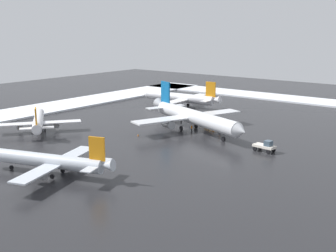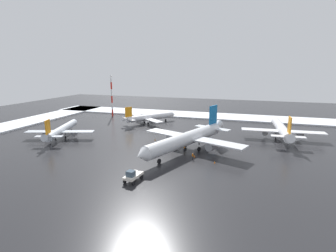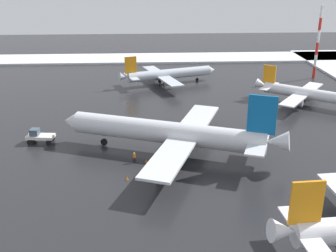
# 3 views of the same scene
# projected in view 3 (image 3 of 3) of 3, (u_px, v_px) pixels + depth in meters

# --- Properties ---
(ground_plane) EXTENTS (240.00, 240.00, 0.00)m
(ground_plane) POSITION_uv_depth(u_px,v_px,m) (193.00, 140.00, 72.85)
(ground_plane) COLOR #232326
(snow_bank_right) EXTENTS (14.00, 116.00, 0.54)m
(snow_bank_right) POSITION_uv_depth(u_px,v_px,m) (171.00, 58.00, 135.19)
(snow_bank_right) COLOR white
(snow_bank_right) RESTS_ON ground_plane
(airplane_parked_starboard) EXTENTS (30.28, 35.83, 11.04)m
(airplane_parked_starboard) POSITION_uv_depth(u_px,v_px,m) (171.00, 133.00, 66.12)
(airplane_parked_starboard) COLOR silver
(airplane_parked_starboard) RESTS_ON ground_plane
(airplane_far_rear) EXTENTS (18.85, 21.33, 7.49)m
(airplane_far_rear) POSITION_uv_depth(u_px,v_px,m) (310.00, 94.00, 90.09)
(airplane_far_rear) COLOR white
(airplane_far_rear) RESTS_ON ground_plane
(airplane_parked_portside) EXTENTS (21.34, 25.31, 7.72)m
(airplane_parked_portside) POSITION_uv_depth(u_px,v_px,m) (167.00, 74.00, 106.00)
(airplane_parked_portside) COLOR silver
(airplane_parked_portside) RESTS_ON ground_plane
(pushback_tug) EXTENTS (2.75, 4.82, 2.50)m
(pushback_tug) POSITION_uv_depth(u_px,v_px,m) (39.00, 136.00, 71.25)
(pushback_tug) COLOR silver
(pushback_tug) RESTS_ON ground_plane
(ground_crew_near_tug) EXTENTS (0.36, 0.36, 1.71)m
(ground_crew_near_tug) POSITION_uv_depth(u_px,v_px,m) (134.00, 157.00, 64.20)
(ground_crew_near_tug) COLOR black
(ground_crew_near_tug) RESTS_ON ground_plane
(ground_crew_mid_apron) EXTENTS (0.36, 0.36, 1.71)m
(ground_crew_mid_apron) POSITION_uv_depth(u_px,v_px,m) (171.00, 146.00, 67.84)
(ground_crew_mid_apron) COLOR black
(ground_crew_mid_apron) RESTS_ON ground_plane
(antenna_mast) EXTENTS (0.70, 0.70, 18.92)m
(antenna_mast) POSITION_uv_depth(u_px,v_px,m) (318.00, 43.00, 109.04)
(antenna_mast) COLOR red
(antenna_mast) RESTS_ON ground_plane
(traffic_cone_near_nose) EXTENTS (0.36, 0.36, 0.55)m
(traffic_cone_near_nose) POSITION_uv_depth(u_px,v_px,m) (127.00, 178.00, 59.23)
(traffic_cone_near_nose) COLOR orange
(traffic_cone_near_nose) RESTS_ON ground_plane
(traffic_cone_mid_line) EXTENTS (0.36, 0.36, 0.55)m
(traffic_cone_mid_line) POSITION_uv_depth(u_px,v_px,m) (146.00, 161.00, 64.49)
(traffic_cone_mid_line) COLOR orange
(traffic_cone_mid_line) RESTS_ON ground_plane
(traffic_cone_wingtip_side) EXTENTS (0.36, 0.36, 0.55)m
(traffic_cone_wingtip_side) POSITION_uv_depth(u_px,v_px,m) (208.00, 124.00, 79.16)
(traffic_cone_wingtip_side) COLOR orange
(traffic_cone_wingtip_side) RESTS_ON ground_plane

